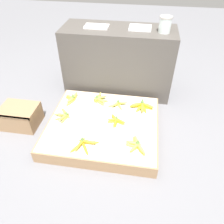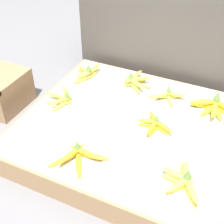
# 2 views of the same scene
# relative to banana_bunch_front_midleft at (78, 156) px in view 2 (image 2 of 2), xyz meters

# --- Properties ---
(ground_plane) EXTENTS (10.00, 10.00, 0.00)m
(ground_plane) POSITION_rel_banana_bunch_front_midleft_xyz_m (0.11, 0.34, -0.16)
(ground_plane) COLOR slate
(display_platform) EXTENTS (1.09, 0.98, 0.13)m
(display_platform) POSITION_rel_banana_bunch_front_midleft_xyz_m (0.11, 0.34, -0.09)
(display_platform) COLOR #997551
(display_platform) RESTS_ON ground_plane
(back_vendor_table) EXTENTS (1.27, 0.49, 0.78)m
(back_vendor_table) POSITION_rel_banana_bunch_front_midleft_xyz_m (0.14, 1.14, 0.24)
(back_vendor_table) COLOR #4C4742
(back_vendor_table) RESTS_ON ground_plane
(banana_bunch_front_midleft) EXTENTS (0.24, 0.18, 0.09)m
(banana_bunch_front_midleft) POSITION_rel_banana_bunch_front_midleft_xyz_m (0.00, 0.00, 0.00)
(banana_bunch_front_midleft) COLOR gold
(banana_bunch_front_midleft) RESTS_ON display_platform
(banana_bunch_front_right) EXTENTS (0.19, 0.23, 0.10)m
(banana_bunch_front_right) POSITION_rel_banana_bunch_front_midleft_xyz_m (0.46, 0.06, 0.01)
(banana_bunch_front_right) COLOR #DBCC4C
(banana_bunch_front_right) RESTS_ON display_platform
(banana_bunch_middle_left) EXTENTS (0.18, 0.22, 0.08)m
(banana_bunch_middle_left) POSITION_rel_banana_bunch_front_midleft_xyz_m (-0.30, 0.35, -0.00)
(banana_bunch_middle_left) COLOR gold
(banana_bunch_middle_left) RESTS_ON display_platform
(banana_bunch_middle_midright) EXTENTS (0.19, 0.19, 0.08)m
(banana_bunch_middle_midright) POSITION_rel_banana_bunch_front_midleft_xyz_m (0.23, 0.35, -0.00)
(banana_bunch_middle_midright) COLOR gold
(banana_bunch_middle_midright) RESTS_ON display_platform
(banana_bunch_back_left) EXTENTS (0.14, 0.23, 0.11)m
(banana_bunch_back_left) POSITION_rel_banana_bunch_front_midleft_xyz_m (-0.30, 0.63, 0.01)
(banana_bunch_back_left) COLOR #DBCC4C
(banana_bunch_back_left) RESTS_ON display_platform
(banana_bunch_back_midleft) EXTENTS (0.18, 0.22, 0.10)m
(banana_bunch_back_midleft) POSITION_rel_banana_bunch_front_midleft_xyz_m (-0.00, 0.68, 0.00)
(banana_bunch_back_midleft) COLOR gold
(banana_bunch_back_midleft) RESTS_ON display_platform
(banana_bunch_back_midright) EXTENTS (0.21, 0.16, 0.09)m
(banana_bunch_back_midright) POSITION_rel_banana_bunch_front_midleft_xyz_m (0.22, 0.62, -0.00)
(banana_bunch_back_midright) COLOR #DBCC4C
(banana_bunch_back_midright) RESTS_ON display_platform
(banana_bunch_back_right) EXTENTS (0.26, 0.18, 0.11)m
(banana_bunch_back_right) POSITION_rel_banana_bunch_front_midleft_xyz_m (0.48, 0.61, 0.01)
(banana_bunch_back_right) COLOR yellow
(banana_bunch_back_right) RESTS_ON display_platform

